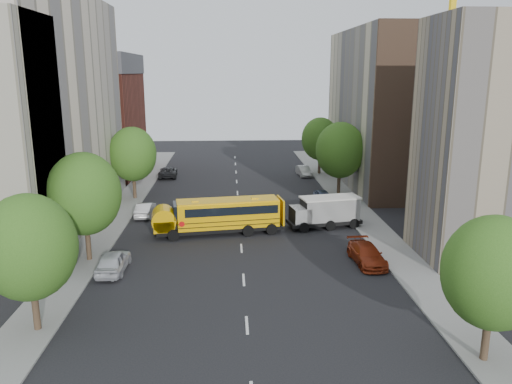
{
  "coord_description": "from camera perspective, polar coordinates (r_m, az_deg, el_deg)",
  "views": [
    {
      "loc": [
        -0.8,
        -38.34,
        13.27
      ],
      "look_at": [
        1.34,
        2.0,
        3.49
      ],
      "focal_mm": 35.0,
      "sensor_mm": 36.0,
      "label": 1
    }
  ],
  "objects": [
    {
      "name": "building_right_near",
      "position": [
        39.01,
        25.92,
        5.22
      ],
      "size": [
        10.0,
        7.0,
        17.0
      ],
      "primitive_type": "cube",
      "color": "gray",
      "rests_on": "ground"
    },
    {
      "name": "building_left_cream",
      "position": [
        47.67,
        -24.46,
        8.48
      ],
      "size": [
        10.0,
        26.0,
        20.0
      ],
      "primitive_type": "cube",
      "color": "beige",
      "rests_on": "ground"
    },
    {
      "name": "parked_car_3",
      "position": [
        36.41,
        12.55,
        -6.97
      ],
      "size": [
        2.19,
        4.77,
        1.35
      ],
      "primitive_type": "imported",
      "rotation": [
        0.0,
        0.0,
        0.06
      ],
      "color": "maroon",
      "rests_on": "ground"
    },
    {
      "name": "street_tree_5",
      "position": [
        65.98,
        7.33,
        6.04
      ],
      "size": [
        4.86,
        4.86,
        7.51
      ],
      "color": "#38281C",
      "rests_on": "ground"
    },
    {
      "name": "lane_markings",
      "position": [
        50.14,
        -2.01,
        -1.74
      ],
      "size": [
        0.15,
        64.0,
        0.01
      ],
      "primitive_type": "cube",
      "color": "silver",
      "rests_on": "ground"
    },
    {
      "name": "street_tree_3",
      "position": [
        25.12,
        25.52,
        -8.34
      ],
      "size": [
        4.61,
        4.61,
        7.11
      ],
      "color": "#38281C",
      "rests_on": "ground"
    },
    {
      "name": "sidewalk_left",
      "position": [
        46.56,
        -16.22,
        -3.43
      ],
      "size": [
        3.0,
        80.0,
        0.12
      ],
      "primitive_type": "cube",
      "color": "slate",
      "rests_on": "ground"
    },
    {
      "name": "parked_car_5",
      "position": [
        65.36,
        5.47,
        2.41
      ],
      "size": [
        1.76,
        4.05,
        1.29
      ],
      "primitive_type": "imported",
      "rotation": [
        0.0,
        0.0,
        0.1
      ],
      "color": "#A5A6A0",
      "rests_on": "ground"
    },
    {
      "name": "parked_car_1",
      "position": [
        48.01,
        -12.52,
        -1.95
      ],
      "size": [
        1.48,
        4.02,
        1.32
      ],
      "primitive_type": "imported",
      "rotation": [
        0.0,
        0.0,
        3.12
      ],
      "color": "silver",
      "rests_on": "ground"
    },
    {
      "name": "ground",
      "position": [
        40.58,
        -1.75,
        -5.48
      ],
      "size": [
        120.0,
        120.0,
        0.0
      ],
      "primitive_type": "plane",
      "color": "black",
      "rests_on": "ground"
    },
    {
      "name": "school_bus",
      "position": [
        41.77,
        -4.32,
        -2.57
      ],
      "size": [
        10.75,
        3.87,
        2.97
      ],
      "rotation": [
        0.0,
        0.0,
        0.14
      ],
      "color": "black",
      "rests_on": "ground"
    },
    {
      "name": "safari_truck",
      "position": [
        43.79,
        7.89,
        -2.21
      ],
      "size": [
        6.62,
        3.41,
        2.71
      ],
      "rotation": [
        0.0,
        0.0,
        0.19
      ],
      "color": "black",
      "rests_on": "ground"
    },
    {
      "name": "street_tree_2",
      "position": [
        53.99,
        -13.92,
        4.21
      ],
      "size": [
        4.99,
        4.99,
        7.71
      ],
      "color": "#38281C",
      "rests_on": "ground"
    },
    {
      "name": "parked_car_4",
      "position": [
        52.17,
        7.66,
        -0.53
      ],
      "size": [
        1.72,
        3.82,
        1.28
      ],
      "primitive_type": "imported",
      "rotation": [
        0.0,
        0.0,
        0.06
      ],
      "color": "#35415E",
      "rests_on": "ground"
    },
    {
      "name": "parked_car_2",
      "position": [
        65.32,
        -10.02,
        2.28
      ],
      "size": [
        2.51,
        4.95,
        1.34
      ],
      "primitive_type": "imported",
      "rotation": [
        0.0,
        0.0,
        3.2
      ],
      "color": "black",
      "rests_on": "ground"
    },
    {
      "name": "street_tree_4",
      "position": [
        54.28,
        9.59,
        4.74
      ],
      "size": [
        5.25,
        5.25,
        8.1
      ],
      "color": "#38281C",
      "rests_on": "ground"
    },
    {
      "name": "sidewalk_right",
      "position": [
        46.95,
        12.3,
        -3.05
      ],
      "size": [
        3.0,
        80.0,
        0.12
      ],
      "primitive_type": "cube",
      "color": "slate",
      "rests_on": "ground"
    },
    {
      "name": "building_right_far",
      "position": [
        61.45,
        14.98,
        9.17
      ],
      "size": [
        10.0,
        22.0,
        18.0
      ],
      "primitive_type": "cube",
      "color": "beige",
      "rests_on": "ground"
    },
    {
      "name": "building_left_redbrick",
      "position": [
        68.87,
        -17.63,
        7.34
      ],
      "size": [
        10.0,
        15.0,
        13.0
      ],
      "primitive_type": "cube",
      "color": "maroon",
      "rests_on": "ground"
    },
    {
      "name": "street_tree_0",
      "position": [
        27.77,
        -24.54,
        -5.78
      ],
      "size": [
        4.8,
        4.8,
        7.41
      ],
      "color": "#38281C",
      "rests_on": "ground"
    },
    {
      "name": "building_right_sidewall",
      "position": [
        51.12,
        18.75,
        8.11
      ],
      "size": [
        10.1,
        0.3,
        18.0
      ],
      "primitive_type": "cube",
      "color": "brown",
      "rests_on": "ground"
    },
    {
      "name": "parked_car_0",
      "position": [
        35.47,
        -16.0,
        -7.62
      ],
      "size": [
        1.83,
        4.4,
        1.49
      ],
      "primitive_type": "imported",
      "rotation": [
        0.0,
        0.0,
        3.12
      ],
      "color": "silver",
      "rests_on": "ground"
    },
    {
      "name": "street_tree_1",
      "position": [
        36.78,
        -19.05,
        -0.22
      ],
      "size": [
        5.12,
        5.12,
        7.9
      ],
      "color": "#38281C",
      "rests_on": "ground"
    }
  ]
}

